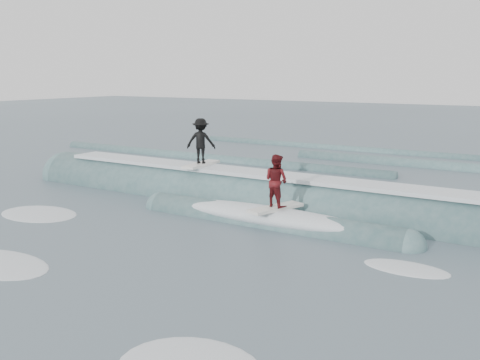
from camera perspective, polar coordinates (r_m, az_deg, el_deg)
The scene contains 6 objects.
ground at distance 15.44m, azimuth -10.09°, elevation -7.17°, with size 160.00×160.00×0.00m, color #3F505C.
breaking_wave at distance 19.86m, azimuth 1.66°, elevation -2.74°, with size 22.85×3.98×2.39m.
surfer_black at distance 21.13m, azimuth -4.19°, elevation 3.99°, with size 1.31×2.03×1.87m.
surfer_red at distance 17.06m, azimuth 3.88°, elevation -0.38°, with size 1.18×2.07×1.79m.
whitewater at distance 14.02m, azimuth -12.80°, elevation -9.19°, with size 14.77×8.35×0.10m.
far_swells at distance 30.52m, azimuth 12.62°, elevation 1.84°, with size 37.16×8.65×0.80m.
Camera 1 is at (9.84, -10.88, 4.82)m, focal length 40.00 mm.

